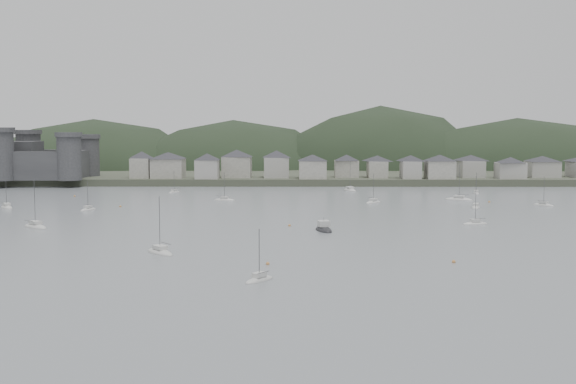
{
  "coord_description": "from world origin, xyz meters",
  "views": [
    {
      "loc": [
        1.46,
        -133.01,
        24.06
      ],
      "look_at": [
        0.0,
        75.0,
        6.0
      ],
      "focal_mm": 44.84,
      "sensor_mm": 36.0,
      "label": 1
    }
  ],
  "objects": [
    {
      "name": "castle",
      "position": [
        -120.0,
        179.8,
        10.96
      ],
      "size": [
        66.0,
        43.0,
        20.0
      ],
      "color": "#37383A",
      "rests_on": "far_shore_land"
    },
    {
      "name": "forested_ridge",
      "position": [
        4.83,
        269.4,
        -11.28
      ],
      "size": [
        851.55,
        103.94,
        102.57
      ],
      "color": "black",
      "rests_on": "ground"
    },
    {
      "name": "motor_launch_far",
      "position": [
        8.8,
        37.28,
        0.28
      ],
      "size": [
        5.18,
        9.63,
        4.16
      ],
      "rotation": [
        0.0,
        0.0,
        3.36
      ],
      "color": "black",
      "rests_on": "ground"
    },
    {
      "name": "mooring_buoys",
      "position": [
        -5.29,
        55.28,
        0.15
      ],
      "size": [
        172.55,
        131.61,
        0.7
      ],
      "color": "#C28140",
      "rests_on": "ground"
    },
    {
      "name": "far_shore_land",
      "position": [
        0.0,
        295.0,
        1.5
      ],
      "size": [
        900.0,
        250.0,
        3.0
      ],
      "primitive_type": "cube",
      "color": "#383D2D",
      "rests_on": "ground"
    },
    {
      "name": "ground",
      "position": [
        0.0,
        0.0,
        0.0
      ],
      "size": [
        900.0,
        900.0,
        0.0
      ],
      "primitive_type": "plane",
      "color": "slate",
      "rests_on": "ground"
    },
    {
      "name": "waterfront_town",
      "position": [
        50.59,
        183.34,
        8.66
      ],
      "size": [
        451.48,
        28.46,
        12.92
      ],
      "color": "gray",
      "rests_on": "far_shore_land"
    },
    {
      "name": "moored_fleet",
      "position": [
        -8.59,
        68.01,
        0.18
      ],
      "size": [
        268.33,
        178.24,
        13.2
      ],
      "color": "beige",
      "rests_on": "ground"
    }
  ]
}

